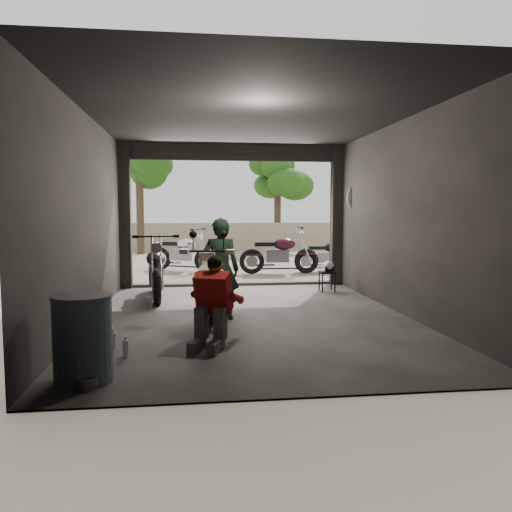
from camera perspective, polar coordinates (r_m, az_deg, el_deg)
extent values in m
plane|color=#7A6D56|center=(8.07, -0.59, -7.13)|extent=(80.00, 80.00, 0.00)
cube|color=#2D2B28|center=(8.07, -0.59, -7.06)|extent=(5.00, 7.00, 0.02)
plane|color=black|center=(8.02, -0.62, 15.80)|extent=(7.00, 7.00, 0.00)
cube|color=black|center=(4.43, 4.58, 3.60)|extent=(5.00, 0.02, 3.20)
cube|color=black|center=(8.00, -18.75, 4.04)|extent=(0.02, 7.00, 3.20)
cube|color=black|center=(8.54, 16.35, 4.16)|extent=(0.02, 7.00, 3.20)
cube|color=black|center=(11.31, -14.72, 4.40)|extent=(0.24, 0.24, 3.20)
cube|color=black|center=(11.69, 9.17, 4.52)|extent=(0.24, 0.24, 3.20)
cube|color=black|center=(11.37, -2.62, 11.74)|extent=(5.00, 0.16, 0.36)
cube|color=#2D2B28|center=(11.49, -2.59, -3.24)|extent=(5.00, 0.25, 0.08)
cube|color=gray|center=(21.88, -4.80, 2.22)|extent=(18.00, 0.30, 1.20)
cylinder|color=#382B1E|center=(20.44, -13.11, 5.24)|extent=(0.30, 0.30, 3.58)
ellipsoid|color=#1E4C14|center=(20.57, -13.24, 11.49)|extent=(2.20, 2.20, 3.14)
cylinder|color=#382B1E|center=(22.15, 2.47, 4.86)|extent=(0.30, 0.30, 3.20)
ellipsoid|color=#1E4C14|center=(22.23, 2.49, 10.02)|extent=(2.20, 2.20, 2.80)
imported|color=black|center=(7.84, -4.07, -1.52)|extent=(0.66, 0.50, 1.61)
cube|color=black|center=(10.64, 8.13, -1.85)|extent=(0.32, 0.32, 0.04)
cylinder|color=black|center=(10.50, 7.60, -3.11)|extent=(0.03, 0.03, 0.43)
cylinder|color=black|center=(10.57, 9.01, -3.07)|extent=(0.03, 0.03, 0.43)
cylinder|color=black|center=(10.76, 7.24, -2.91)|extent=(0.03, 0.03, 0.43)
cylinder|color=black|center=(10.83, 8.61, -2.87)|extent=(0.03, 0.03, 0.43)
ellipsoid|color=silver|center=(10.62, 8.28, -1.15)|extent=(0.25, 0.26, 0.22)
cylinder|color=#3C5566|center=(5.29, -19.17, -9.07)|extent=(0.65, 0.65, 0.89)
cylinder|color=black|center=(11.20, 12.20, 1.89)|extent=(0.08, 0.08, 2.20)
cylinder|color=beige|center=(11.17, 12.32, 6.51)|extent=(0.80, 0.03, 0.80)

